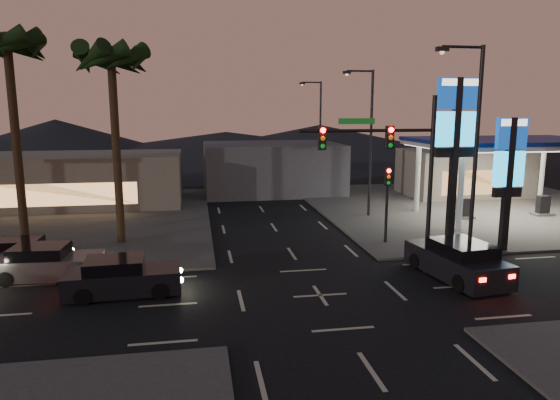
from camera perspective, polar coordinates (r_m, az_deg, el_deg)
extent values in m
plane|color=black|center=(20.53, 4.61, -10.82)|extent=(140.00, 140.00, 0.00)
cube|color=#47443F|center=(40.98, 21.05, -0.71)|extent=(24.00, 24.00, 0.12)
cube|color=#47443F|center=(37.05, -27.04, -2.26)|extent=(24.00, 24.00, 0.12)
cylinder|color=silver|center=(32.13, 19.95, 0.92)|extent=(0.36, 0.36, 5.00)
cylinder|color=silver|center=(37.40, 15.45, 2.41)|extent=(0.36, 0.36, 5.00)
cylinder|color=silver|center=(42.60, 27.75, 2.52)|extent=(0.36, 0.36, 5.00)
cube|color=silver|center=(37.02, 24.70, 5.97)|extent=(12.00, 8.00, 0.50)
cube|color=white|center=(37.04, 24.67, 5.51)|extent=(11.60, 7.60, 0.06)
cube|color=navy|center=(37.01, 24.72, 6.20)|extent=(12.20, 8.20, 0.25)
cube|color=black|center=(35.96, 20.22, -0.91)|extent=(0.80, 0.50, 1.40)
cube|color=black|center=(39.28, 27.84, -0.57)|extent=(0.80, 0.50, 1.40)
cube|color=#726B5B|center=(45.96, 20.20, 2.92)|extent=(10.00, 6.00, 4.00)
cube|color=black|center=(27.63, 19.23, 3.72)|extent=(0.35, 0.35, 9.00)
cube|color=navy|center=(27.49, 19.69, 11.40)|extent=(2.20, 0.30, 1.60)
cube|color=white|center=(27.51, 19.76, 12.55)|extent=(1.98, 0.32, 0.35)
cube|color=#1AB2FF|center=(27.50, 19.46, 7.66)|extent=(2.20, 0.30, 1.80)
cube|color=black|center=(27.57, 19.31, 5.17)|extent=(2.09, 0.28, 0.50)
cube|color=black|center=(28.21, 24.54, 1.44)|extent=(0.35, 0.35, 7.00)
cube|color=navy|center=(27.97, 24.95, 6.91)|extent=(1.60, 0.30, 1.60)
cube|color=white|center=(27.95, 25.04, 8.04)|extent=(1.44, 0.32, 0.35)
cube|color=#1AB2FF|center=(28.10, 24.67, 3.25)|extent=(1.60, 0.30, 1.80)
cube|color=black|center=(28.25, 24.49, 0.84)|extent=(1.52, 0.28, 0.50)
cylinder|color=black|center=(23.23, 16.79, 1.48)|extent=(0.20, 0.20, 8.00)
cylinder|color=black|center=(21.82, 9.99, 7.82)|extent=(6.00, 0.14, 0.14)
cube|color=#0C3F14|center=(21.65, 8.76, 8.89)|extent=(1.60, 0.05, 0.25)
cube|color=black|center=(22.19, 12.41, 7.00)|extent=(0.32, 0.25, 1.00)
sphere|color=#FF0C07|center=(22.04, 12.59, 7.83)|extent=(0.22, 0.22, 0.22)
sphere|color=orange|center=(22.05, 12.56, 6.97)|extent=(0.20, 0.20, 0.20)
sphere|color=#0CB226|center=(22.07, 12.53, 6.12)|extent=(0.20, 0.20, 0.20)
cube|color=black|center=(21.25, 4.83, 7.06)|extent=(0.32, 0.25, 1.00)
sphere|color=#FF0C07|center=(21.09, 4.95, 7.94)|extent=(0.22, 0.22, 0.22)
sphere|color=orange|center=(21.11, 4.94, 7.04)|extent=(0.20, 0.20, 0.20)
sphere|color=#0CB226|center=(21.13, 4.92, 6.15)|extent=(0.20, 0.20, 0.20)
cylinder|color=black|center=(28.07, 12.08, -1.00)|extent=(0.16, 0.16, 4.00)
cube|color=black|center=(27.78, 12.21, 2.64)|extent=(0.32, 0.25, 1.00)
sphere|color=#FF0C07|center=(27.60, 12.36, 3.28)|extent=(0.22, 0.22, 0.22)
sphere|color=orange|center=(27.64, 12.33, 2.60)|extent=(0.20, 0.20, 0.20)
sphere|color=#0CB226|center=(27.68, 12.30, 1.92)|extent=(0.20, 0.20, 0.20)
cylinder|color=black|center=(22.96, 21.38, 3.62)|extent=(0.18, 0.18, 10.00)
cylinder|color=black|center=(22.52, 20.18, 16.10)|extent=(1.80, 0.12, 0.12)
cube|color=black|center=(22.09, 18.06, 16.09)|extent=(0.50, 0.25, 0.18)
sphere|color=#FFCC8C|center=(22.08, 18.04, 15.78)|extent=(0.20, 0.20, 0.20)
cylinder|color=black|center=(34.70, 10.32, 6.18)|extent=(0.18, 0.18, 10.00)
cylinder|color=black|center=(34.42, 9.13, 14.35)|extent=(1.80, 0.12, 0.12)
cube|color=black|center=(34.14, 7.65, 14.25)|extent=(0.50, 0.25, 0.18)
sphere|color=#FFCC8C|center=(34.13, 7.64, 14.05)|extent=(0.20, 0.20, 0.20)
cylinder|color=black|center=(48.08, 4.61, 7.41)|extent=(0.18, 0.18, 10.00)
cylinder|color=black|center=(47.88, 3.63, 13.27)|extent=(1.80, 0.12, 0.12)
cube|color=black|center=(47.67, 2.55, 13.18)|extent=(0.50, 0.25, 0.18)
sphere|color=#FFCC8C|center=(47.67, 2.54, 13.03)|extent=(0.20, 0.20, 0.20)
cylinder|color=black|center=(28.46, -18.18, 5.17)|extent=(0.44, 0.44, 10.20)
sphere|color=black|center=(28.51, -18.77, 15.43)|extent=(0.90, 0.90, 0.90)
cone|color=black|center=(28.32, -16.05, 15.00)|extent=(0.90, 2.74, 1.91)
cone|color=black|center=(29.27, -16.62, 14.80)|extent=(2.57, 2.57, 1.91)
cone|color=black|center=(29.76, -18.34, 14.63)|extent=(2.74, 0.90, 1.91)
cone|color=black|center=(29.53, -20.27, 14.56)|extent=(2.57, 2.57, 1.91)
cone|color=black|center=(28.70, -21.38, 14.63)|extent=(0.90, 2.74, 1.91)
cone|color=black|center=(27.73, -20.98, 14.84)|extent=(2.57, 2.57, 1.91)
cone|color=black|center=(27.20, -19.17, 15.05)|extent=(2.74, 0.90, 1.91)
cone|color=black|center=(27.45, -17.08, 15.11)|extent=(2.57, 2.57, 1.91)
cylinder|color=black|center=(29.59, -27.87, 5.26)|extent=(0.44, 0.44, 10.80)
sphere|color=black|center=(29.72, -28.77, 15.67)|extent=(0.90, 0.90, 0.90)
cone|color=black|center=(29.31, -26.23, 15.37)|extent=(0.90, 2.74, 1.91)
cone|color=black|center=(30.30, -26.44, 15.15)|extent=(2.57, 2.57, 1.91)
cone|color=black|center=(30.92, -27.92, 14.92)|extent=(2.74, 0.90, 1.91)
cone|color=black|center=(28.54, -27.52, 15.44)|extent=(2.57, 2.57, 1.91)
cube|color=#726B5B|center=(41.93, -22.25, 2.14)|extent=(16.00, 8.00, 4.00)
cube|color=#4C4C51|center=(45.36, -0.96, 3.72)|extent=(12.00, 9.00, 4.40)
cone|color=black|center=(81.23, -24.18, 6.29)|extent=(40.00, 40.00, 6.00)
cone|color=black|center=(81.15, 4.53, 6.79)|extent=(50.00, 50.00, 5.00)
cone|color=black|center=(78.88, -6.16, 6.30)|extent=(60.00, 60.00, 4.00)
cube|color=black|center=(21.39, -17.45, -8.78)|extent=(4.61, 2.12, 0.93)
cube|color=black|center=(21.24, -18.38, -7.23)|extent=(2.34, 1.85, 0.67)
cylinder|color=black|center=(22.21, -13.49, -8.53)|extent=(0.67, 0.28, 0.66)
cylinder|color=black|center=(20.56, -13.57, -10.08)|extent=(0.67, 0.28, 0.66)
cylinder|color=black|center=(22.47, -20.93, -8.71)|extent=(0.67, 0.28, 0.66)
cylinder|color=black|center=(20.84, -21.62, -10.24)|extent=(0.67, 0.28, 0.66)
sphere|color=#FFF2BF|center=(21.86, -11.36, -7.89)|extent=(0.23, 0.23, 0.23)
sphere|color=#FFF2BF|center=(20.69, -11.29, -8.95)|extent=(0.23, 0.23, 0.23)
cube|color=#FF140A|center=(22.25, -23.20, -7.99)|extent=(0.09, 0.26, 0.14)
cube|color=#FF140A|center=(21.11, -23.81, -9.02)|extent=(0.09, 0.26, 0.14)
cube|color=#515153|center=(24.45, -24.96, -6.89)|extent=(4.63, 2.17, 0.92)
cube|color=black|center=(24.39, -25.76, -5.49)|extent=(2.36, 1.88, 0.67)
cylinder|color=black|center=(24.90, -21.13, -6.88)|extent=(0.67, 0.29, 0.66)
cylinder|color=black|center=(23.29, -22.22, -8.13)|extent=(0.67, 0.29, 0.66)
cylinder|color=black|center=(25.79, -27.36, -6.77)|extent=(0.67, 0.29, 0.66)
cylinder|color=black|center=(24.25, -28.83, -7.94)|extent=(0.67, 0.29, 0.66)
sphere|color=#FFF2BF|center=(24.37, -19.45, -6.38)|extent=(0.23, 0.23, 0.23)
sphere|color=#FFF2BF|center=(23.23, -20.14, -7.24)|extent=(0.23, 0.23, 0.23)
cube|color=#FF140A|center=(25.77, -29.34, -6.05)|extent=(0.10, 0.26, 0.14)
cube|color=black|center=(26.91, -27.09, -5.69)|extent=(4.08, 1.87, 0.82)
cube|color=black|center=(26.87, -27.74, -4.56)|extent=(2.07, 1.64, 0.59)
cylinder|color=black|center=(27.26, -23.98, -5.70)|extent=(0.59, 0.25, 0.58)
cylinder|color=black|center=(25.85, -24.97, -6.63)|extent=(0.59, 0.25, 0.58)
cylinder|color=black|center=(28.12, -28.98, -5.64)|extent=(0.59, 0.25, 0.58)
sphere|color=#FFF2BF|center=(26.77, -22.67, -5.28)|extent=(0.20, 0.20, 0.20)
sphere|color=#FFF2BF|center=(25.76, -23.31, -5.92)|extent=(0.20, 0.20, 0.20)
cube|color=black|center=(23.67, 19.49, -6.87)|extent=(2.82, 5.37, 1.05)
cube|color=black|center=(23.21, 20.11, -5.44)|extent=(2.31, 2.81, 0.76)
cylinder|color=black|center=(24.47, 15.29, -6.73)|extent=(0.38, 0.78, 0.75)
cylinder|color=black|center=(25.57, 19.06, -6.20)|extent=(0.38, 0.78, 0.75)
cylinder|color=black|center=(21.94, 19.90, -8.98)|extent=(0.38, 0.78, 0.75)
cylinder|color=black|center=(23.15, 23.87, -8.24)|extent=(0.38, 0.78, 0.75)
cube|color=#FF140A|center=(21.29, 22.13, -8.46)|extent=(0.30, 0.13, 0.16)
cube|color=#FF140A|center=(22.18, 24.96, -7.92)|extent=(0.30, 0.13, 0.16)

